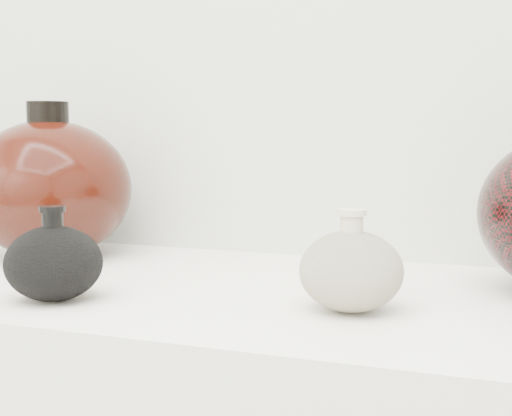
% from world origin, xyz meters
% --- Properties ---
extents(black_gourd_vase, '(0.14, 0.14, 0.11)m').
position_xyz_m(black_gourd_vase, '(-0.24, 0.81, 0.95)').
color(black_gourd_vase, black).
rests_on(black_gourd_vase, display_counter).
extents(cream_gourd_vase, '(0.15, 0.15, 0.11)m').
position_xyz_m(cream_gourd_vase, '(0.10, 0.88, 0.95)').
color(cream_gourd_vase, beige).
rests_on(cream_gourd_vase, display_counter).
extents(left_round_pot, '(0.30, 0.30, 0.24)m').
position_xyz_m(left_round_pot, '(-0.42, 1.05, 1.01)').
color(left_round_pot, black).
rests_on(left_round_pot, display_counter).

